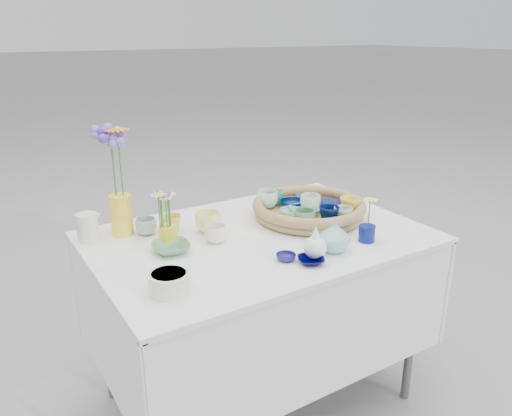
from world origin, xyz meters
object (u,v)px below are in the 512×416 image
display_table (258,396)px  wicker_tray (309,209)px  tall_vase_yellow (121,215)px  bud_vase_seafoam (334,236)px

display_table → wicker_tray: (0.28, 0.05, 0.80)m
wicker_tray → tall_vase_yellow: 0.76m
display_table → bud_vase_seafoam: bearing=-60.5°
wicker_tray → tall_vase_yellow: bearing=161.8°
wicker_tray → bud_vase_seafoam: size_ratio=4.03×
bud_vase_seafoam → tall_vase_yellow: (-0.59, 0.55, 0.02)m
display_table → wicker_tray: bearing=10.1°
bud_vase_seafoam → tall_vase_yellow: 0.81m
wicker_tray → tall_vase_yellow: tall_vase_yellow is taller
display_table → wicker_tray: size_ratio=2.66×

